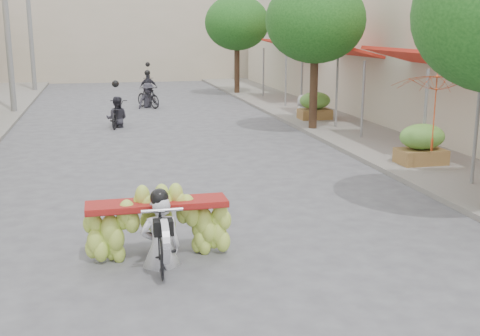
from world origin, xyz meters
TOP-DOWN VIEW (x-y plane):
  - sidewalk_right at (7.00, 15.00)m, footprint 4.00×60.00m
  - far_building at (0.00, 38.00)m, footprint 20.00×6.00m
  - utility_pole_far at (-5.40, 21.00)m, footprint 0.60×0.24m
  - utility_pole_back at (-5.40, 30.00)m, footprint 0.60×0.24m
  - street_tree_mid at (5.40, 14.00)m, footprint 3.40×3.40m
  - street_tree_far at (5.40, 26.00)m, footprint 3.40×3.40m
  - produce_crate_mid at (6.20, 8.00)m, footprint 1.20×0.88m
  - produce_crate_far at (6.20, 16.00)m, footprint 1.20×0.88m
  - banana_motorbike at (-1.04, 3.07)m, footprint 2.20×1.91m
  - market_umbrella at (5.93, 7.03)m, footprint 2.46×2.46m
  - pedestrian at (6.04, 16.93)m, footprint 0.95×0.87m
  - bg_motorbike_a at (-1.27, 16.48)m, footprint 0.96×1.76m
  - bg_motorbike_b at (0.28, 21.64)m, footprint 1.27×1.72m
  - bg_motorbike_c at (0.80, 27.92)m, footprint 1.01×1.49m

SIDE VIEW (x-z plane):
  - sidewalk_right at x=7.00m, z-range 0.00..0.12m
  - banana_motorbike at x=-1.04m, z-range -0.35..1.74m
  - produce_crate_mid at x=6.20m, z-range 0.13..1.29m
  - produce_crate_far at x=6.20m, z-range 0.13..1.29m
  - bg_motorbike_a at x=-1.27m, z-range -0.24..1.71m
  - bg_motorbike_c at x=0.80m, z-range -0.14..1.81m
  - bg_motorbike_b at x=0.28m, z-range -0.13..1.82m
  - pedestrian at x=6.04m, z-range 0.12..1.79m
  - market_umbrella at x=5.93m, z-range 1.60..3.52m
  - far_building at x=0.00m, z-range 0.00..7.00m
  - street_tree_mid at x=5.40m, z-range 1.16..6.41m
  - street_tree_far at x=5.40m, z-range 1.16..6.41m
  - utility_pole_far at x=-5.40m, z-range 0.03..8.03m
  - utility_pole_back at x=-5.40m, z-range 0.03..8.03m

